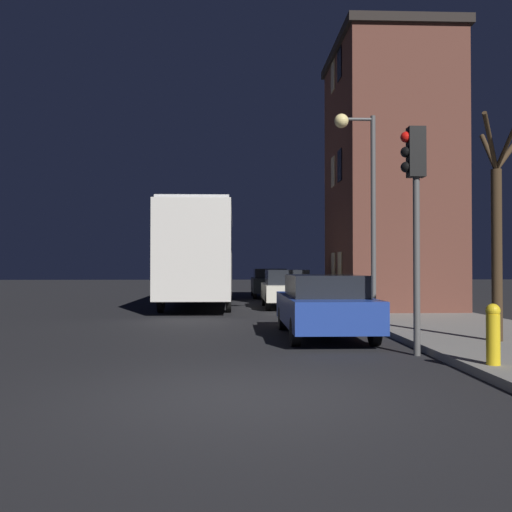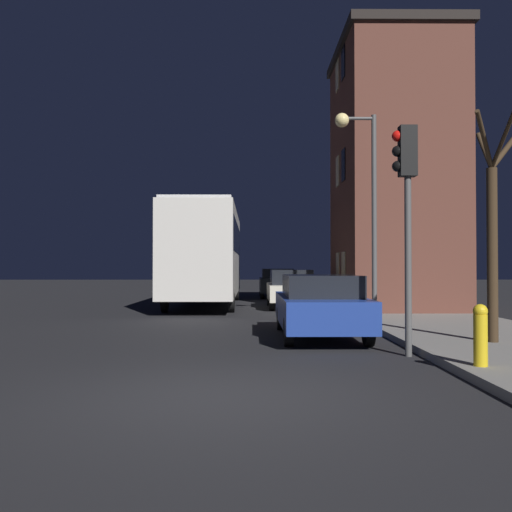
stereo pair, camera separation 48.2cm
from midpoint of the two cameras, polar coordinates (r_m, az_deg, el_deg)
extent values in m
plane|color=black|center=(7.23, -1.50, -13.78)|extent=(120.00, 120.00, 0.00)
cube|color=brown|center=(21.10, 14.22, 7.41)|extent=(3.74, 5.42, 9.08)
cube|color=black|center=(22.27, 14.17, 19.44)|extent=(3.98, 5.66, 0.30)
cube|color=#E5C67F|center=(19.83, 9.45, -1.17)|extent=(0.03, 0.70, 1.10)
cube|color=#E5C67F|center=(21.12, 8.83, -1.17)|extent=(0.03, 0.70, 1.10)
cube|color=black|center=(20.13, 9.42, 8.96)|extent=(0.03, 0.70, 1.10)
cube|color=#E5C67F|center=(21.40, 8.81, 8.36)|extent=(0.03, 0.70, 1.10)
cube|color=black|center=(21.03, 9.39, 18.50)|extent=(0.03, 0.70, 1.10)
cube|color=#E5C67F|center=(22.26, 8.78, 17.39)|extent=(0.03, 0.70, 1.10)
cylinder|color=#4C4C4C|center=(16.38, 12.57, 3.90)|extent=(0.14, 0.14, 5.71)
cylinder|color=#4C4C4C|center=(16.75, 10.99, 13.35)|extent=(0.90, 0.09, 0.09)
sphere|color=#F9E08C|center=(16.65, 9.43, 13.25)|extent=(0.40, 0.40, 0.40)
cylinder|color=#4C4C4C|center=(10.51, 16.25, -0.98)|extent=(0.12, 0.12, 3.19)
cube|color=black|center=(10.71, 16.19, 10.03)|extent=(0.30, 0.24, 0.90)
sphere|color=red|center=(10.71, 15.24, 11.50)|extent=(0.20, 0.20, 0.20)
sphere|color=black|center=(10.66, 15.25, 10.08)|extent=(0.20, 0.20, 0.20)
sphere|color=black|center=(10.61, 15.26, 8.65)|extent=(0.20, 0.20, 0.20)
cylinder|color=#382819|center=(11.97, 23.63, 0.11)|extent=(0.20, 0.20, 3.36)
cylinder|color=#382819|center=(11.61, 23.03, 10.56)|extent=(0.77, 1.09, 0.91)
cylinder|color=#382819|center=(11.61, 24.81, 11.13)|extent=(0.12, 1.38, 1.12)
cylinder|color=#382819|center=(12.44, 22.96, 9.67)|extent=(0.13, 0.65, 0.84)
cube|color=beige|center=(23.22, -4.40, 0.27)|extent=(2.50, 10.71, 3.27)
cube|color=black|center=(23.24, -4.39, 1.72)|extent=(2.52, 9.85, 1.18)
cube|color=#B2B2B2|center=(23.32, -4.39, 4.44)|extent=(2.38, 10.17, 0.12)
cylinder|color=black|center=(26.66, -1.39, -3.42)|extent=(0.18, 0.96, 0.96)
cylinder|color=black|center=(26.80, -6.37, -3.40)|extent=(0.18, 0.96, 0.96)
cylinder|color=black|center=(19.71, -1.72, -4.26)|extent=(0.18, 0.96, 0.96)
cylinder|color=black|center=(19.90, -8.44, -4.22)|extent=(0.18, 0.96, 0.96)
cube|color=navy|center=(12.98, 7.43, -5.39)|extent=(1.78, 4.56, 0.64)
cube|color=black|center=(12.72, 7.57, -2.96)|extent=(1.56, 2.37, 0.47)
cylinder|color=black|center=(14.59, 9.76, -6.16)|extent=(0.18, 0.57, 0.57)
cylinder|color=black|center=(14.39, 3.45, -6.24)|extent=(0.18, 0.57, 0.57)
cylinder|color=black|center=(11.70, 12.36, -7.42)|extent=(0.18, 0.57, 0.57)
cylinder|color=black|center=(11.46, 4.47, -7.58)|extent=(0.18, 0.57, 0.57)
cube|color=beige|center=(21.75, 4.11, -3.60)|extent=(1.70, 3.95, 0.59)
cube|color=black|center=(21.53, 4.15, -2.11)|extent=(1.50, 2.05, 0.55)
cylinder|color=black|center=(23.11, 5.74, -4.18)|extent=(0.18, 0.64, 0.64)
cylinder|color=black|center=(23.00, 1.96, -4.20)|extent=(0.18, 0.64, 0.64)
cylinder|color=black|center=(20.57, 6.52, -4.57)|extent=(0.18, 0.64, 0.64)
cylinder|color=black|center=(20.44, 2.26, -4.60)|extent=(0.18, 0.64, 0.64)
cube|color=black|center=(29.02, 2.60, -2.90)|extent=(1.75, 4.18, 0.70)
cube|color=black|center=(28.80, 2.62, -1.75)|extent=(1.54, 2.17, 0.47)
cylinder|color=black|center=(30.44, 3.93, -3.47)|extent=(0.18, 0.59, 0.59)
cylinder|color=black|center=(30.36, 0.98, -3.47)|extent=(0.18, 0.59, 0.59)
cylinder|color=black|center=(27.73, 4.37, -3.70)|extent=(0.18, 0.59, 0.59)
cylinder|color=black|center=(27.64, 1.12, -3.72)|extent=(0.18, 0.59, 0.59)
cylinder|color=gold|center=(9.10, 22.97, -7.78)|extent=(0.20, 0.20, 0.75)
sphere|color=gold|center=(9.06, 22.95, -5.11)|extent=(0.21, 0.21, 0.21)
camera|label=1|loc=(0.24, -89.13, -0.02)|focal=40.00mm
camera|label=2|loc=(0.24, 90.87, 0.02)|focal=40.00mm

